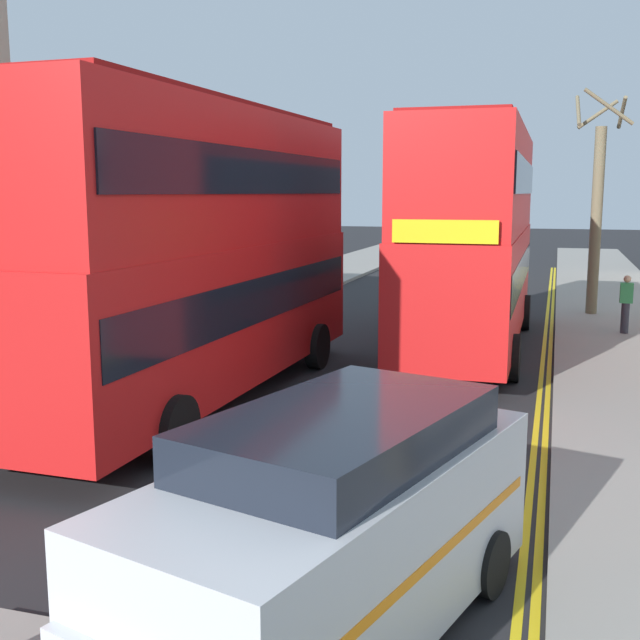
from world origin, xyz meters
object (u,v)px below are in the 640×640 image
object	(u,v)px
double_decker_bus_away	(199,245)
double_decker_bus_oncoming	(473,232)
pedestrian_far	(626,303)
taxi_minivan	(330,529)

from	to	relation	value
double_decker_bus_away	double_decker_bus_oncoming	bearing A→B (deg)	56.24
pedestrian_far	taxi_minivan	bearing A→B (deg)	-102.55
double_decker_bus_oncoming	pedestrian_far	size ratio (longest dim) A/B	6.68
double_decker_bus_away	pedestrian_far	bearing A→B (deg)	48.30
double_decker_bus_oncoming	double_decker_bus_away	bearing A→B (deg)	-123.76
double_decker_bus_away	taxi_minivan	bearing A→B (deg)	-57.10
double_decker_bus_away	pedestrian_far	distance (m)	12.82
double_decker_bus_away	double_decker_bus_oncoming	size ratio (longest dim) A/B	1.00
double_decker_bus_oncoming	taxi_minivan	world-z (taller)	double_decker_bus_oncoming
taxi_minivan	pedestrian_far	distance (m)	17.12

